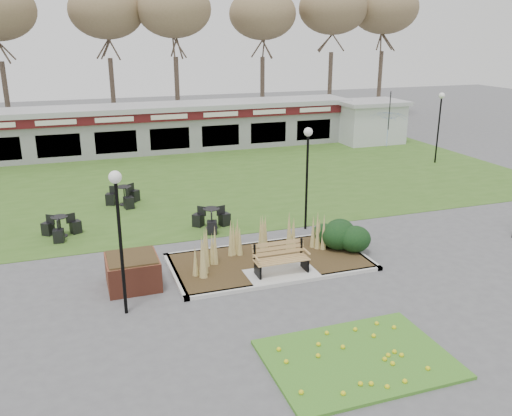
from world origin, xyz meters
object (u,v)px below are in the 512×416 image
object	(u,v)px
lamp_post_far_right	(440,112)
lamp_post_mid_left	(118,212)
park_bench	(281,258)
bistro_set_c	(125,199)
service_hut	(370,121)
patio_umbrella	(388,129)
lamp_post_mid_right	(307,156)
food_pavilion	(165,127)
bistro_set_a	(61,230)
car_black	(9,135)
brick_planter	(133,271)
bistro_set_b	(212,222)

from	to	relation	value
lamp_post_far_right	lamp_post_mid_left	bearing A→B (deg)	-147.51
park_bench	bistro_set_c	distance (m)	9.65
service_hut	lamp_post_mid_left	bearing A→B (deg)	-134.54
lamp_post_far_right	patio_umbrella	xyz separation A→B (m)	(-2.24, 1.62, -1.08)
lamp_post_mid_right	lamp_post_far_right	world-z (taller)	lamp_post_far_right
food_pavilion	bistro_set_a	distance (m)	15.44
lamp_post_mid_right	lamp_post_mid_left	bearing A→B (deg)	-148.74
lamp_post_mid_right	car_black	world-z (taller)	lamp_post_mid_right
brick_planter	car_black	distance (m)	23.71
patio_umbrella	food_pavilion	bearing A→B (deg)	149.37
service_hut	bistro_set_b	world-z (taller)	service_hut
bistro_set_a	patio_umbrella	world-z (taller)	patio_umbrella
lamp_post_mid_right	bistro_set_b	size ratio (longest dim) A/B	2.65
service_hut	lamp_post_mid_right	world-z (taller)	lamp_post_mid_right
patio_umbrella	brick_planter	bearing A→B (deg)	-143.40
park_bench	bistro_set_a	xyz separation A→B (m)	(-6.42, 5.72, -0.31)
park_bench	service_hut	size ratio (longest dim) A/B	0.39
lamp_post_mid_right	bistro_set_c	distance (m)	8.57
food_pavilion	bistro_set_b	bearing A→B (deg)	-93.63
brick_planter	lamp_post_mid_right	world-z (taller)	lamp_post_mid_right
bistro_set_b	lamp_post_mid_left	bearing A→B (deg)	-124.53
lamp_post_mid_left	brick_planter	bearing A→B (deg)	76.05
lamp_post_far_right	park_bench	bearing A→B (deg)	-141.51
park_bench	bistro_set_a	distance (m)	8.60
lamp_post_mid_right	bistro_set_c	size ratio (longest dim) A/B	2.56
bistro_set_b	car_black	distance (m)	20.98
bistro_set_b	lamp_post_far_right	bearing A→B (deg)	23.12
lamp_post_far_right	service_hut	bearing A→B (deg)	94.32
brick_planter	lamp_post_far_right	bearing A→B (deg)	29.43
lamp_post_far_right	bistro_set_a	bearing A→B (deg)	-165.16
lamp_post_far_right	bistro_set_b	xyz separation A→B (m)	(-14.95, -6.38, -2.62)
brick_planter	food_pavilion	world-z (taller)	food_pavilion
service_hut	lamp_post_mid_right	xyz separation A→B (m)	(-11.05, -14.19, 1.40)
bistro_set_b	car_black	size ratio (longest dim) A/B	0.30
lamp_post_far_right	lamp_post_mid_right	bearing A→B (deg)	-146.75
bistro_set_b	car_black	world-z (taller)	car_black
food_pavilion	patio_umbrella	bearing A→B (deg)	-30.63
park_bench	lamp_post_far_right	bearing A→B (deg)	38.49
lamp_post_mid_right	car_black	distance (m)	23.67
lamp_post_far_right	car_black	xyz separation A→B (m)	(-23.46, 12.78, -2.12)
car_black	brick_planter	bearing A→B (deg)	-166.37
brick_planter	service_hut	bearing A→B (deg)	43.52
brick_planter	lamp_post_far_right	size ratio (longest dim) A/B	0.38
park_bench	bistro_set_b	size ratio (longest dim) A/B	1.15
car_black	service_hut	bearing A→B (deg)	-103.73
service_hut	lamp_post_far_right	size ratio (longest dim) A/B	1.10
brick_planter	bistro_set_b	distance (m)	5.29
food_pavilion	lamp_post_mid_right	world-z (taller)	lamp_post_mid_right
brick_planter	bistro_set_c	distance (m)	8.15
brick_planter	bistro_set_b	size ratio (longest dim) A/B	1.02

